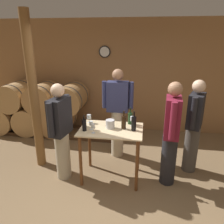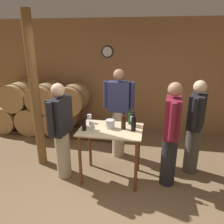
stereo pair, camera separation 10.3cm
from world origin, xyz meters
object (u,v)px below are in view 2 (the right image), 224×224
Objects in this scene: person_host at (119,112)px; person_visitor_with_scarf at (61,130)px; wine_bottle_center at (130,118)px; person_visitor_bearded at (171,134)px; wine_glass_far_side at (132,119)px; wine_glass_near_left at (89,117)px; wine_glass_near_right at (93,126)px; wine_bottle_far_left at (84,124)px; wine_bottle_left at (124,122)px; wine_bottle_right at (134,123)px; person_visitor_near_door at (195,126)px; ice_bucket at (110,124)px; wooden_post at (35,94)px; wine_glass_near_center at (91,123)px.

person_visitor_with_scarf is at bearing -132.65° from person_host.
person_visitor_bearded reaches higher than wine_bottle_center.
person_visitor_with_scarf reaches higher than wine_glass_far_side.
wine_glass_near_left is 0.70m from person_host.
person_visitor_with_scarf is (-0.56, 0.09, -0.15)m from wine_glass_near_right.
wine_glass_near_right is 0.67m from wine_glass_far_side.
wine_bottle_far_left is 0.88× the size of wine_bottle_left.
person_visitor_near_door is at bearing 23.75° from wine_bottle_right.
wine_glass_near_right is at bearing -67.19° from wine_glass_near_left.
wine_bottle_left reaches higher than wine_bottle_far_left.
wine_glass_far_side is 0.09× the size of person_host.
wine_glass_far_side is at bearing -62.02° from person_host.
person_visitor_near_door is (1.59, 0.63, -0.14)m from wine_glass_near_right.
wine_glass_near_left is at bearing -172.65° from person_visitor_near_door.
wine_glass_far_side reaches higher than ice_bucket.
person_host is at bearing 117.98° from wine_glass_far_side.
person_visitor_with_scarf is at bearing -171.94° from wine_bottle_left.
person_visitor_near_door is at bearing 45.30° from person_visitor_bearded.
ice_bucket is at bearing -178.69° from wine_bottle_left.
wine_bottle_far_left is at bearing -19.50° from wooden_post.
wine_bottle_center is at bearing 1.72° from wooden_post.
wine_bottle_center is 2.01× the size of ice_bucket.
person_visitor_near_door reaches higher than wine_glass_near_left.
wine_bottle_far_left is at bearing -170.39° from wine_bottle_right.
wine_glass_near_center is at bearing 32.74° from wine_bottle_far_left.
person_visitor_bearded reaches higher than wine_glass_near_right.
person_visitor_with_scarf reaches higher than wine_bottle_far_left.
wooden_post is at bearing -157.99° from person_host.
ice_bucket is at bearing -142.57° from wine_bottle_center.
wooden_post is 1.09m from wine_bottle_far_left.
wine_glass_far_side reaches higher than wine_glass_near_center.
person_visitor_bearded reaches higher than wine_bottle_right.
wine_glass_near_right is 0.09× the size of person_visitor_with_scarf.
wine_bottle_right is at bearing -156.25° from person_visitor_near_door.
person_host reaches higher than wine_bottle_center.
wine_bottle_center is at bearing 37.43° from ice_bucket.
wine_glass_near_right is at bearing -9.12° from person_visitor_with_scarf.
wine_glass_near_center is at bearing 3.95° from person_visitor_with_scarf.
wine_bottle_center is 1.15m from person_visitor_with_scarf.
wine_bottle_left is at bearing -110.93° from wine_bottle_center.
wine_bottle_left reaches higher than ice_bucket.
wine_bottle_far_left is 1.73× the size of wine_glass_near_right.
wine_bottle_right reaches higher than wine_bottle_left.
wine_bottle_left is at bearing 166.33° from wine_bottle_right.
person_visitor_near_door is (1.75, 0.56, -0.13)m from wine_bottle_far_left.
wine_glass_far_side is 0.37m from ice_bucket.
wine_glass_near_center is at bearing -163.04° from person_visitor_near_door.
person_visitor_with_scarf is (-0.78, -0.14, -0.11)m from ice_bucket.
person_visitor_bearded is at bearing -2.14° from wine_bottle_left.
person_visitor_bearded is (1.73, 0.11, 0.03)m from person_visitor_with_scarf.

